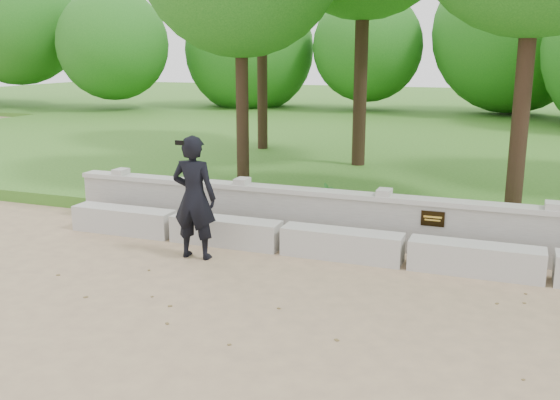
{
  "coord_description": "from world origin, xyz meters",
  "views": [
    {
      "loc": [
        1.38,
        -7.13,
        3.16
      ],
      "look_at": [
        -1.79,
        1.28,
        1.01
      ],
      "focal_mm": 40.0,
      "sensor_mm": 36.0,
      "label": 1
    }
  ],
  "objects": [
    {
      "name": "ground",
      "position": [
        0.0,
        0.0,
        0.0
      ],
      "size": [
        80.0,
        80.0,
        0.0
      ],
      "primitive_type": "plane",
      "color": "tan",
      "rests_on": "ground"
    },
    {
      "name": "shrub_a",
      "position": [
        -1.65,
        3.3,
        0.56
      ],
      "size": [
        0.38,
        0.39,
        0.62
      ],
      "primitive_type": "imported",
      "rotation": [
        0.0,
        0.0,
        0.89
      ],
      "color": "#2A7026",
      "rests_on": "lawn"
    },
    {
      "name": "lawn",
      "position": [
        0.0,
        14.0,
        0.12
      ],
      "size": [
        40.0,
        22.0,
        0.25
      ],
      "primitive_type": "cube",
      "color": "#326A1C",
      "rests_on": "ground"
    },
    {
      "name": "parapet_wall",
      "position": [
        0.0,
        2.6,
        0.46
      ],
      "size": [
        12.5,
        0.35,
        0.9
      ],
      "color": "#B5B2AB",
      "rests_on": "ground"
    },
    {
      "name": "concrete_bench",
      "position": [
        0.0,
        1.9,
        0.22
      ],
      "size": [
        11.9,
        0.45,
        0.45
      ],
      "color": "beige",
      "rests_on": "ground"
    },
    {
      "name": "man_main",
      "position": [
        -3.15,
        1.13,
        0.97
      ],
      "size": [
        0.73,
        0.65,
        1.93
      ],
      "color": "black",
      "rests_on": "ground"
    }
  ]
}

